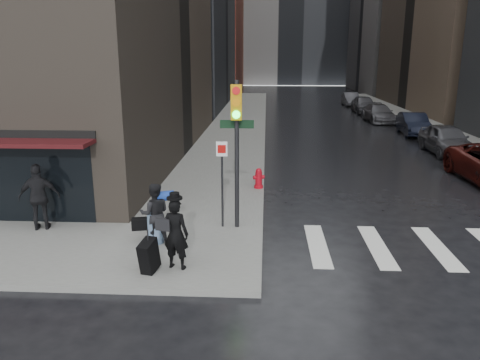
% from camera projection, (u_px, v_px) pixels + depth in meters
% --- Properties ---
extents(ground, '(140.00, 140.00, 0.00)m').
position_uv_depth(ground, '(184.00, 257.00, 11.98)').
color(ground, black).
rests_on(ground, ground).
extents(sidewalk_left, '(4.00, 50.00, 0.15)m').
position_uv_depth(sidewalk_left, '(241.00, 118.00, 38.01)').
color(sidewalk_left, slate).
rests_on(sidewalk_left, ground).
extents(sidewalk_right, '(3.00, 50.00, 0.15)m').
position_uv_depth(sidewalk_right, '(410.00, 119.00, 37.28)').
color(sidewalk_right, slate).
rests_on(sidewalk_right, ground).
extents(crosswalk, '(8.50, 3.00, 0.01)m').
position_uv_depth(crosswalk, '(467.00, 248.00, 12.54)').
color(crosswalk, silver).
rests_on(crosswalk, ground).
extents(bldg_left_far, '(22.00, 20.00, 26.00)m').
position_uv_depth(bldg_left_far, '(166.00, 0.00, 69.14)').
color(bldg_left_far, '#5C2E1F').
rests_on(bldg_left_far, ground).
extents(man_overcoat, '(1.15, 0.89, 1.88)m').
position_uv_depth(man_overcoat, '(170.00, 237.00, 10.81)').
color(man_overcoat, black).
rests_on(man_overcoat, ground).
extents(man_jeans, '(1.20, 0.77, 1.64)m').
position_uv_depth(man_jeans, '(155.00, 213.00, 12.34)').
color(man_jeans, black).
rests_on(man_jeans, ground).
extents(man_greycoat, '(1.21, 0.74, 1.92)m').
position_uv_depth(man_greycoat, '(39.00, 197.00, 13.28)').
color(man_greycoat, black).
rests_on(man_greycoat, ground).
extents(traffic_light, '(1.05, 0.47, 4.21)m').
position_uv_depth(traffic_light, '(235.00, 135.00, 12.92)').
color(traffic_light, black).
rests_on(traffic_light, ground).
extents(fire_hydrant, '(0.44, 0.34, 0.76)m').
position_uv_depth(fire_hydrant, '(259.00, 179.00, 17.62)').
color(fire_hydrant, '#AD0A18').
rests_on(fire_hydrant, ground).
extents(parked_car_1, '(1.83, 4.53, 1.54)m').
position_uv_depth(parked_car_1, '(446.00, 139.00, 24.37)').
color(parked_car_1, '#47474C').
rests_on(parked_car_1, ground).
extents(parked_car_2, '(1.80, 4.38, 1.41)m').
position_uv_depth(parked_car_2, '(413.00, 124.00, 30.25)').
color(parked_car_2, black).
rests_on(parked_car_2, ground).
extents(parked_car_3, '(2.13, 4.72, 1.34)m').
position_uv_depth(parked_car_3, '(379.00, 113.00, 36.17)').
color(parked_car_3, '#46464A').
rests_on(parked_car_3, ground).
extents(parked_car_4, '(1.79, 4.43, 1.51)m').
position_uv_depth(parked_car_4, '(364.00, 104.00, 42.01)').
color(parked_car_4, '#45444A').
rests_on(parked_car_4, ground).
extents(parked_car_5, '(1.42, 4.07, 1.34)m').
position_uv_depth(parked_car_5, '(351.00, 99.00, 47.91)').
color(parked_car_5, '#39393E').
rests_on(parked_car_5, ground).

